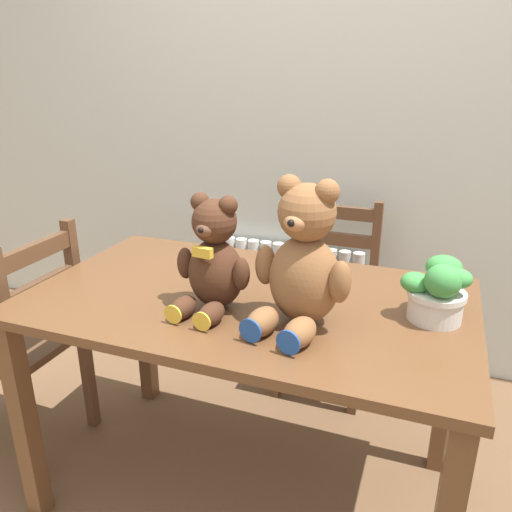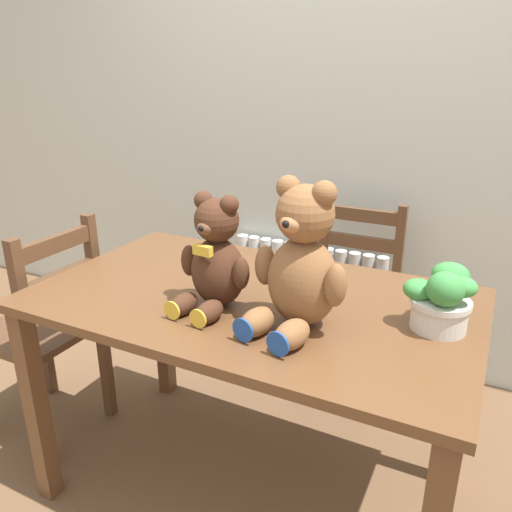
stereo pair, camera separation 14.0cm
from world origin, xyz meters
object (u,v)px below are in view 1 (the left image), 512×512
at_px(wooden_chair_behind, 329,296).
at_px(potted_plant, 438,291).
at_px(teddy_bear_left, 213,261).
at_px(teddy_bear_right, 303,264).
at_px(wooden_chair_side, 23,344).

bearing_deg(wooden_chair_behind, potted_plant, 121.15).
relative_size(teddy_bear_left, teddy_bear_right, 0.84).
distance_m(teddy_bear_left, potted_plant, 0.64).
relative_size(wooden_chair_behind, teddy_bear_left, 2.57).
bearing_deg(potted_plant, wooden_chair_behind, 121.15).
relative_size(wooden_chair_behind, teddy_bear_right, 2.14).
distance_m(teddy_bear_right, potted_plant, 0.39).
bearing_deg(potted_plant, teddy_bear_right, -156.98).
xyz_separation_m(wooden_chair_side, teddy_bear_left, (0.83, -0.03, 0.46)).
relative_size(teddy_bear_left, potted_plant, 1.83).
height_order(wooden_chair_side, teddy_bear_right, teddy_bear_right).
distance_m(wooden_chair_behind, teddy_bear_right, 1.05).
relative_size(wooden_chair_behind, wooden_chair_side, 0.96).
relative_size(wooden_chair_side, potted_plant, 4.91).
bearing_deg(teddy_bear_left, teddy_bear_right, -174.64).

